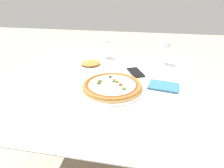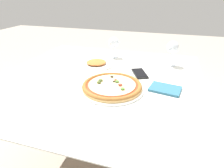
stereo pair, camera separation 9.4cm
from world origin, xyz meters
TOP-DOWN VIEW (x-y plane):
  - ground_plane at (0.00, 0.00)m, footprint 10.00×10.00m
  - dining_table at (0.00, 0.00)m, footprint 1.14×1.12m
  - pizza_plate at (0.11, -0.11)m, footprint 0.32×0.32m
  - fork at (-0.41, 0.09)m, footprint 0.05×0.17m
  - wine_glass_far_left at (-0.03, 0.38)m, footprint 0.08×0.08m
  - wine_glass_far_right at (0.38, 0.33)m, footprint 0.08×0.08m
  - cell_phone at (0.21, 0.12)m, footprint 0.12×0.16m
  - side_plate at (-0.09, 0.19)m, footprint 0.23×0.23m
  - napkin_folded at (0.37, -0.04)m, footprint 0.17×0.13m

SIDE VIEW (x-z plane):
  - ground_plane at x=0.00m, z-range 0.00..0.00m
  - dining_table at x=0.00m, z-range 0.27..0.99m
  - fork at x=-0.41m, z-range 0.71..0.72m
  - cell_phone at x=0.21m, z-range 0.71..0.72m
  - napkin_folded at x=0.37m, z-range 0.71..0.72m
  - side_plate at x=-0.09m, z-range 0.71..0.74m
  - pizza_plate at x=0.11m, z-range 0.71..0.75m
  - wine_glass_far_left at x=-0.03m, z-range 0.74..0.89m
  - wine_glass_far_right at x=0.38m, z-range 0.75..0.91m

